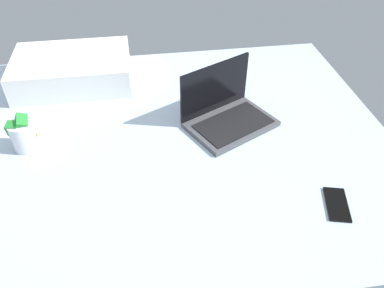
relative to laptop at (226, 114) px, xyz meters
The scene contains 5 objects.
bed_mattress 31.68cm from the laptop, 166.83° to the right, with size 180.00×140.00×18.00cm, color silver.
laptop is the anchor object (origin of this frame).
snack_cup 77.48cm from the laptop, behind, with size 10.04×9.63×14.37cm.
cell_phone 55.00cm from the laptop, 61.95° to the right, with size 6.80×14.00×0.80cm, color black.
pillow 75.67cm from the laptop, 146.76° to the left, with size 52.00×36.00×13.00cm, color white.
Camera 1 is at (-4.40, -116.48, 113.61)cm, focal length 36.36 mm.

